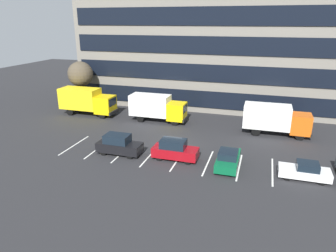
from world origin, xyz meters
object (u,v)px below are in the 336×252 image
object	(u,v)px
suv_black	(119,145)
suv_maroon	(175,150)
box_truck_yellow_all	(87,100)
box_truck_orange	(275,118)
sedan_white	(305,171)
sedan_forest	(228,159)
box_truck_yellow	(157,107)
bare_tree	(80,74)

from	to	relation	value
suv_black	suv_maroon	bearing A→B (deg)	4.86
suv_black	box_truck_yellow_all	bearing A→B (deg)	133.01
box_truck_orange	suv_maroon	xyz separation A→B (m)	(-8.87, -9.63, -0.99)
suv_maroon	sedan_white	distance (m)	11.18
box_truck_yellow_all	sedan_white	xyz separation A→B (m)	(26.63, -10.72, -1.33)
box_truck_orange	suv_black	size ratio (longest dim) A/B	1.70
sedan_forest	suv_black	world-z (taller)	suv_black
box_truck_orange	sedan_white	bearing A→B (deg)	-77.18
suv_maroon	sedan_white	world-z (taller)	suv_maroon
sedan_forest	box_truck_orange	bearing A→B (deg)	68.04
suv_black	box_truck_yellow	bearing A→B (deg)	89.52
box_truck_orange	sedan_white	distance (m)	10.43
box_truck_orange	suv_black	distance (m)	17.56
sedan_forest	box_truck_yellow_all	bearing A→B (deg)	152.98
box_truck_yellow	box_truck_orange	xyz separation A→B (m)	(14.24, -0.69, 0.02)
sedan_forest	bare_tree	size ratio (longest dim) A/B	0.65
box_truck_orange	sedan_white	xyz separation A→B (m)	(2.30, -10.10, -1.23)
suv_black	suv_maroon	distance (m)	5.48
box_truck_yellow	box_truck_yellow_all	xyz separation A→B (m)	(-10.09, -0.07, 0.12)
box_truck_yellow	suv_black	world-z (taller)	box_truck_yellow
box_truck_yellow	box_truck_orange	size ratio (longest dim) A/B	0.99
sedan_forest	sedan_white	xyz separation A→B (m)	(6.24, -0.32, -0.06)
box_truck_yellow	sedan_forest	world-z (taller)	box_truck_yellow
box_truck_yellow	sedan_forest	distance (m)	14.73
sedan_forest	bare_tree	distance (m)	26.99
box_truck_yellow	sedan_white	size ratio (longest dim) A/B	1.81
suv_black	suv_maroon	xyz separation A→B (m)	(5.46, 0.46, -0.02)
suv_black	bare_tree	bearing A→B (deg)	132.44
sedan_forest	sedan_white	bearing A→B (deg)	-2.98
bare_tree	sedan_forest	bearing A→B (deg)	-30.36
suv_maroon	suv_black	bearing A→B (deg)	-175.14
box_truck_yellow	sedan_forest	bearing A→B (deg)	-45.46
suv_black	sedan_white	world-z (taller)	suv_black
box_truck_orange	box_truck_yellow_all	bearing A→B (deg)	178.53
sedan_forest	suv_maroon	world-z (taller)	suv_maroon
box_truck_orange	suv_maroon	bearing A→B (deg)	-132.64
box_truck_yellow	suv_maroon	bearing A→B (deg)	-62.53
box_truck_yellow	bare_tree	distance (m)	13.41
box_truck_yellow	box_truck_yellow_all	size ratio (longest dim) A/B	0.94
sedan_white	bare_tree	world-z (taller)	bare_tree
box_truck_yellow	box_truck_yellow_all	world-z (taller)	box_truck_yellow_all
box_truck_yellow	sedan_white	xyz separation A→B (m)	(16.54, -10.79, -1.21)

